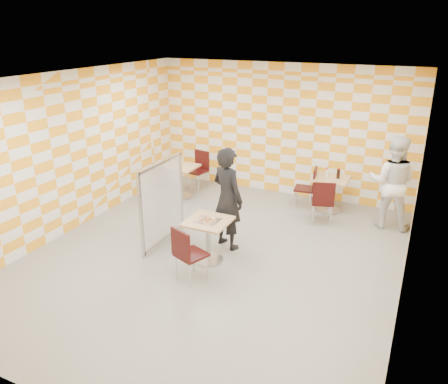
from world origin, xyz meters
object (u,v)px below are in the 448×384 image
at_px(empty_table, 181,176).
at_px(sport_bottle, 327,173).
at_px(chair_empty_near, 162,182).
at_px(partition, 162,202).
at_px(second_table, 331,189).
at_px(man_white, 392,182).
at_px(chair_second_side, 309,185).
at_px(chair_second_front, 323,199).
at_px(man_dark, 227,198).
at_px(chair_main_front, 186,251).
at_px(soda_bottle, 338,174).
at_px(main_table, 208,233).
at_px(chair_empty_far, 199,167).

bearing_deg(empty_table, sport_bottle, 12.37).
relative_size(chair_empty_near, partition, 0.60).
relative_size(second_table, man_white, 0.41).
xyz_separation_m(chair_second_side, partition, (-1.98, -2.67, 0.25)).
xyz_separation_m(chair_second_front, chair_empty_near, (-3.40, -0.50, 0.00)).
xyz_separation_m(chair_second_front, sport_bottle, (-0.12, 0.80, 0.29)).
relative_size(chair_second_front, man_dark, 0.50).
bearing_deg(chair_main_front, soda_bottle, 68.40).
distance_m(main_table, sport_bottle, 3.32).
height_order(partition, man_white, man_white).
distance_m(main_table, chair_second_front, 2.64).
height_order(main_table, chair_main_front, chair_main_front).
bearing_deg(main_table, man_white, 46.76).
distance_m(chair_empty_near, man_dark, 2.39).
bearing_deg(chair_main_front, sport_bottle, 71.71).
height_order(chair_main_front, man_dark, man_dark).
bearing_deg(main_table, second_table, 65.36).
distance_m(chair_empty_near, soda_bottle, 3.76).
distance_m(man_dark, soda_bottle, 2.79).
relative_size(empty_table, soda_bottle, 3.26).
height_order(main_table, sport_bottle, sport_bottle).
xyz_separation_m(chair_empty_far, man_dark, (1.88, -2.44, 0.37)).
xyz_separation_m(empty_table, man_dark, (1.97, -1.72, 0.41)).
height_order(man_white, sport_bottle, man_white).
bearing_deg(second_table, empty_table, -168.89).
height_order(empty_table, soda_bottle, soda_bottle).
relative_size(empty_table, chair_empty_far, 0.81).
bearing_deg(chair_empty_near, partition, -56.96).
relative_size(chair_empty_near, sport_bottle, 4.62).
relative_size(partition, sport_bottle, 7.75).
bearing_deg(chair_empty_near, sport_bottle, 21.62).
relative_size(chair_second_front, sport_bottle, 4.62).
xyz_separation_m(man_white, soda_bottle, (-1.08, 0.28, -0.07)).
bearing_deg(chair_empty_far, chair_second_front, -14.36).
bearing_deg(soda_bottle, main_table, -116.39).
height_order(empty_table, chair_empty_far, chair_empty_far).
relative_size(chair_main_front, man_dark, 0.50).
bearing_deg(chair_second_side, man_white, -6.59).
bearing_deg(man_dark, soda_bottle, -98.21).
xyz_separation_m(second_table, chair_empty_far, (-3.19, 0.07, 0.04)).
height_order(chair_second_front, man_white, man_white).
bearing_deg(empty_table, man_dark, -41.18).
relative_size(chair_main_front, chair_empty_near, 1.00).
relative_size(chair_empty_near, man_dark, 0.50).
bearing_deg(chair_empty_far, man_dark, -52.45).
relative_size(chair_empty_far, sport_bottle, 4.62).
height_order(chair_empty_far, man_dark, man_dark).
bearing_deg(soda_bottle, man_dark, -120.99).
bearing_deg(man_dark, chair_second_side, -87.83).
height_order(second_table, sport_bottle, sport_bottle).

